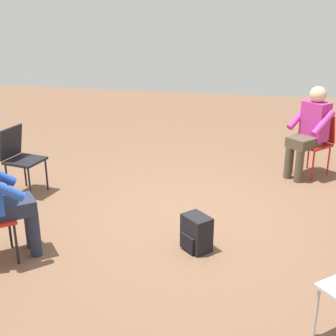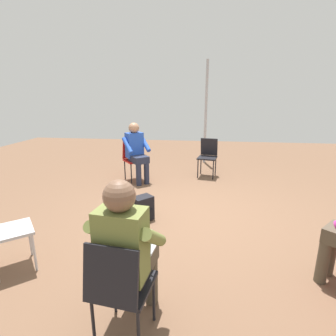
{
  "view_description": "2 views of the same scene",
  "coord_description": "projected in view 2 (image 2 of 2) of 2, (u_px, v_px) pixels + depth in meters",
  "views": [
    {
      "loc": [
        -0.73,
        4.7,
        2.39
      ],
      "look_at": [
        0.17,
        0.24,
        0.68
      ],
      "focal_mm": 50.0,
      "sensor_mm": 36.0,
      "label": 1
    },
    {
      "loc": [
        -3.66,
        -0.17,
        1.76
      ],
      "look_at": [
        0.07,
        0.31,
        0.73
      ],
      "focal_mm": 28.0,
      "sensor_mm": 36.0,
      "label": 2
    }
  ],
  "objects": [
    {
      "name": "chair_east",
      "position": [
        208.0,
        155.0,
        5.88
      ],
      "size": [
        0.5,
        0.47,
        0.85
      ],
      "rotation": [
        0.0,
        0.0,
        1.38
      ],
      "color": "black",
      "rests_on": "ground"
    },
    {
      "name": "person_in_blue",
      "position": [
        136.0,
        149.0,
        5.44
      ],
      "size": [
        0.63,
        0.63,
        1.24
      ],
      "rotation": [
        0.0,
        0.0,
        2.25
      ],
      "color": "#23283D",
      "rests_on": "ground"
    },
    {
      "name": "chair_northwest",
      "position": [
        1.0,
        227.0,
        2.62
      ],
      "size": [
        0.58,
        0.59,
        0.85
      ],
      "rotation": [
        0.0,
        0.0,
        -2.42
      ],
      "color": "#B7B7BC",
      "rests_on": "ground"
    },
    {
      "name": "chair_northeast",
      "position": [
        133.0,
        157.0,
        5.63
      ],
      "size": [
        0.58,
        0.58,
        0.85
      ],
      "rotation": [
        0.0,
        0.0,
        2.25
      ],
      "color": "red",
      "rests_on": "ground"
    },
    {
      "name": "backpack_near_laptop_user",
      "position": [
        143.0,
        210.0,
        3.83
      ],
      "size": [
        0.34,
        0.34,
        0.36
      ],
      "rotation": [
        0.0,
        0.0,
        5.52
      ],
      "color": "black",
      "rests_on": "ground"
    },
    {
      "name": "person_with_laptop",
      "position": [
        128.0,
        247.0,
        1.93
      ],
      "size": [
        0.56,
        0.54,
        1.24
      ],
      "rotation": [
        0.0,
        0.0,
        -1.7
      ],
      "color": "#4C4233",
      "rests_on": "ground"
    },
    {
      "name": "chair_west",
      "position": [
        119.0,
        285.0,
        1.82
      ],
      "size": [
        0.48,
        0.45,
        0.85
      ],
      "rotation": [
        0.0,
        0.0,
        -1.7
      ],
      "color": "black",
      "rests_on": "ground"
    },
    {
      "name": "ground_plane",
      "position": [
        188.0,
        216.0,
        3.99
      ],
      "size": [
        14.0,
        14.0,
        0.0
      ],
      "primitive_type": "plane",
      "color": "brown"
    },
    {
      "name": "tent_pole_near",
      "position": [
        206.0,
        113.0,
        6.89
      ],
      "size": [
        0.07,
        0.07,
        2.66
      ],
      "primitive_type": "cylinder",
      "color": "#B2B2B7",
      "rests_on": "ground"
    }
  ]
}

